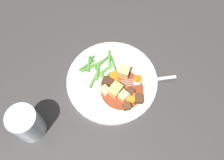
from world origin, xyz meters
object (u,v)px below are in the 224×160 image
(carrot_slice_2, at_px, (130,98))
(potato_chunk_2, at_px, (106,91))
(carrot_slice_3, at_px, (114,83))
(fork, at_px, (146,81))
(carrot_slice_0, at_px, (137,79))
(meat_chunk_0, at_px, (130,92))
(potato_chunk_1, at_px, (123,96))
(potato_chunk_3, at_px, (115,90))
(meat_chunk_1, at_px, (109,83))
(potato_chunk_0, at_px, (124,72))
(meat_chunk_2, at_px, (127,106))
(water_glass, at_px, (27,124))
(meat_chunk_3, at_px, (139,99))
(dinner_plate, at_px, (112,81))
(carrot_slice_1, at_px, (114,76))

(carrot_slice_2, xyz_separation_m, potato_chunk_2, (-0.07, -0.04, 0.00))
(carrot_slice_3, bearing_deg, fork, 54.16)
(carrot_slice_0, xyz_separation_m, meat_chunk_0, (0.02, -0.05, 0.00))
(potato_chunk_1, xyz_separation_m, potato_chunk_3, (-0.03, -0.01, 0.00))
(potato_chunk_1, distance_m, meat_chunk_1, 0.06)
(potato_chunk_0, bearing_deg, potato_chunk_2, -84.36)
(meat_chunk_2, height_order, water_glass, water_glass)
(meat_chunk_3, bearing_deg, carrot_slice_0, 138.20)
(dinner_plate, distance_m, carrot_slice_3, 0.02)
(potato_chunk_0, bearing_deg, meat_chunk_2, -38.44)
(potato_chunk_3, xyz_separation_m, meat_chunk_3, (0.07, 0.03, -0.01))
(meat_chunk_3, distance_m, fork, 0.07)
(carrot_slice_0, distance_m, potato_chunk_0, 0.05)
(carrot_slice_3, relative_size, meat_chunk_3, 1.09)
(carrot_slice_2, height_order, meat_chunk_0, meat_chunk_0)
(water_glass, bearing_deg, carrot_slice_0, 74.10)
(carrot_slice_3, relative_size, potato_chunk_1, 0.99)
(carrot_slice_2, height_order, water_glass, water_glass)
(dinner_plate, distance_m, carrot_slice_2, 0.08)
(carrot_slice_0, bearing_deg, potato_chunk_3, -100.74)
(carrot_slice_3, height_order, water_glass, water_glass)
(meat_chunk_0, bearing_deg, water_glass, -111.85)
(carrot_slice_2, xyz_separation_m, fork, (-0.01, 0.08, -0.01))
(carrot_slice_0, relative_size, carrot_slice_1, 0.91)
(carrot_slice_0, xyz_separation_m, meat_chunk_1, (-0.05, -0.08, 0.01))
(dinner_plate, height_order, fork, fork)
(potato_chunk_1, distance_m, meat_chunk_2, 0.03)
(water_glass, bearing_deg, potato_chunk_2, 75.22)
(potato_chunk_1, height_order, meat_chunk_3, potato_chunk_1)
(dinner_plate, xyz_separation_m, potato_chunk_1, (0.06, -0.01, 0.02))
(carrot_slice_3, xyz_separation_m, potato_chunk_1, (0.05, -0.01, 0.01))
(carrot_slice_3, bearing_deg, meat_chunk_2, -17.26)
(carrot_slice_3, relative_size, meat_chunk_0, 1.16)
(meat_chunk_1, relative_size, meat_chunk_2, 1.40)
(potato_chunk_2, bearing_deg, meat_chunk_2, 9.47)
(meat_chunk_1, bearing_deg, potato_chunk_1, 3.62)
(carrot_slice_0, distance_m, meat_chunk_2, 0.10)
(carrot_slice_3, relative_size, fork, 0.17)
(meat_chunk_3, bearing_deg, fork, 115.03)
(potato_chunk_1, distance_m, potato_chunk_2, 0.05)
(carrot_slice_0, bearing_deg, water_glass, -105.90)
(potato_chunk_0, height_order, meat_chunk_2, potato_chunk_0)
(meat_chunk_0, distance_m, meat_chunk_3, 0.03)
(meat_chunk_0, xyz_separation_m, meat_chunk_2, (0.03, -0.04, 0.00))
(carrot_slice_0, relative_size, potato_chunk_3, 0.62)
(fork, bearing_deg, carrot_slice_3, -125.84)
(carrot_slice_1, xyz_separation_m, potato_chunk_2, (0.02, -0.05, 0.01))
(carrot_slice_2, height_order, potato_chunk_3, potato_chunk_3)
(potato_chunk_0, xyz_separation_m, potato_chunk_3, (0.03, -0.06, -0.00))
(potato_chunk_0, relative_size, water_glass, 0.30)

